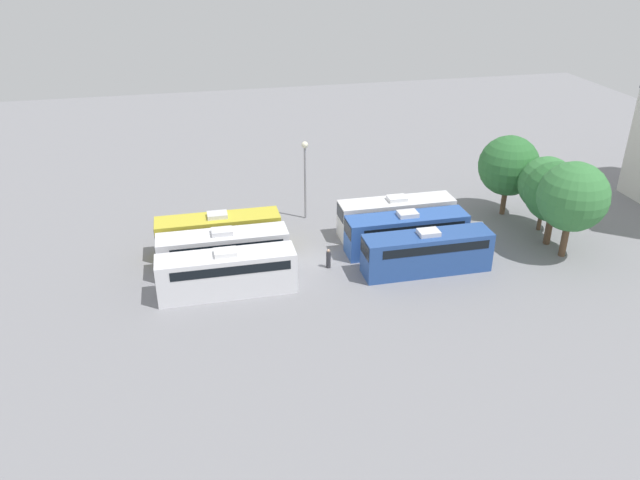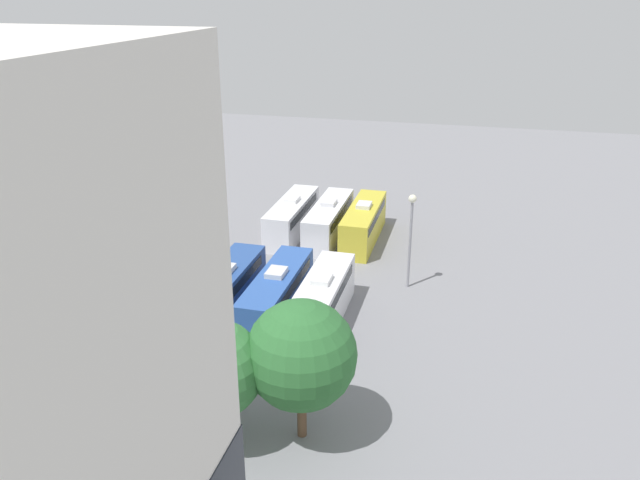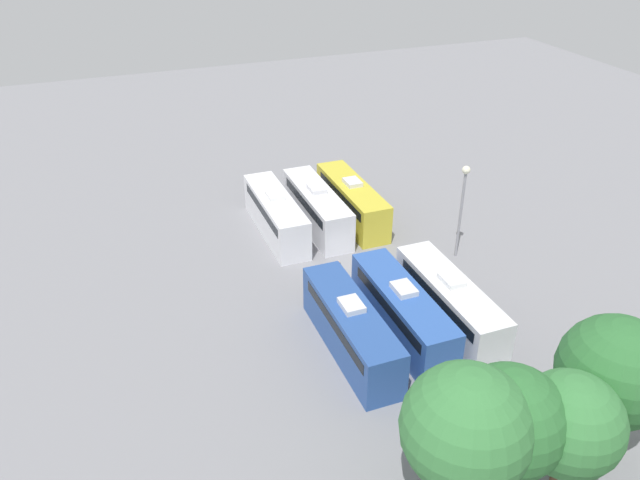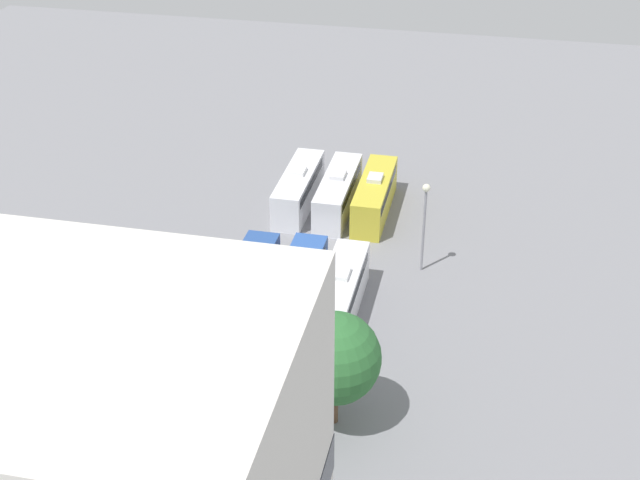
# 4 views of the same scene
# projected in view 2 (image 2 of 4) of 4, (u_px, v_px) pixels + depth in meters

# --- Properties ---
(ground_plane) EXTENTS (119.83, 119.83, 0.00)m
(ground_plane) POSITION_uv_depth(u_px,v_px,m) (305.00, 272.00, 49.72)
(ground_plane) COLOR gray
(bus_0) EXTENTS (2.48, 10.03, 3.51)m
(bus_0) POSITION_uv_depth(u_px,v_px,m) (363.00, 222.00, 55.18)
(bus_0) COLOR gold
(bus_0) RESTS_ON ground_plane
(bus_1) EXTENTS (2.48, 10.03, 3.51)m
(bus_1) POSITION_uv_depth(u_px,v_px,m) (329.00, 220.00, 55.80)
(bus_1) COLOR silver
(bus_1) RESTS_ON ground_plane
(bus_2) EXTENTS (2.48, 10.03, 3.51)m
(bus_2) POSITION_uv_depth(u_px,v_px,m) (292.00, 216.00, 56.64)
(bus_2) COLOR white
(bus_2) RESTS_ON ground_plane
(bus_3) EXTENTS (2.48, 10.03, 3.51)m
(bus_3) POSITION_uv_depth(u_px,v_px,m) (322.00, 301.00, 41.51)
(bus_3) COLOR silver
(bus_3) RESTS_ON ground_plane
(bus_4) EXTENTS (2.48, 10.03, 3.51)m
(bus_4) POSITION_uv_depth(u_px,v_px,m) (277.00, 294.00, 42.43)
(bus_4) COLOR #2D56A8
(bus_4) RESTS_ON ground_plane
(bus_5) EXTENTS (2.48, 10.03, 3.51)m
(bus_5) POSITION_uv_depth(u_px,v_px,m) (225.00, 290.00, 42.92)
(bus_5) COLOR #284C93
(bus_5) RESTS_ON ground_plane
(worker_person) EXTENTS (0.36, 0.36, 1.61)m
(worker_person) POSITION_uv_depth(u_px,v_px,m) (287.00, 264.00, 49.34)
(worker_person) COLOR #333338
(worker_person) RESTS_ON ground_plane
(light_pole) EXTENTS (0.60, 0.60, 7.33)m
(light_pole) POSITION_uv_depth(u_px,v_px,m) (411.00, 225.00, 45.42)
(light_pole) COLOR gray
(light_pole) RESTS_ON ground_plane
(tree_0) EXTENTS (5.46, 5.46, 7.49)m
(tree_0) POSITION_uv_depth(u_px,v_px,m) (301.00, 355.00, 29.97)
(tree_0) COLOR brown
(tree_0) RESTS_ON ground_plane
(tree_1) EXTENTS (4.77, 4.77, 6.72)m
(tree_1) POSITION_uv_depth(u_px,v_px,m) (215.00, 369.00, 29.63)
(tree_1) COLOR brown
(tree_1) RESTS_ON ground_plane
(tree_2) EXTENTS (5.03, 5.03, 7.23)m
(tree_2) POSITION_uv_depth(u_px,v_px,m) (172.00, 347.00, 30.78)
(tree_2) COLOR brown
(tree_2) RESTS_ON ground_plane
(tree_3) EXTENTS (5.55, 5.55, 7.99)m
(tree_3) POSITION_uv_depth(u_px,v_px,m) (129.00, 332.00, 31.05)
(tree_3) COLOR brown
(tree_3) RESTS_ON ground_plane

